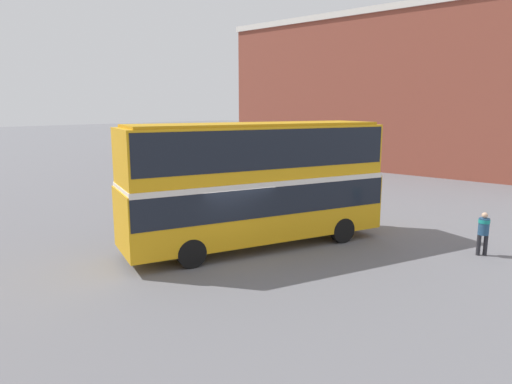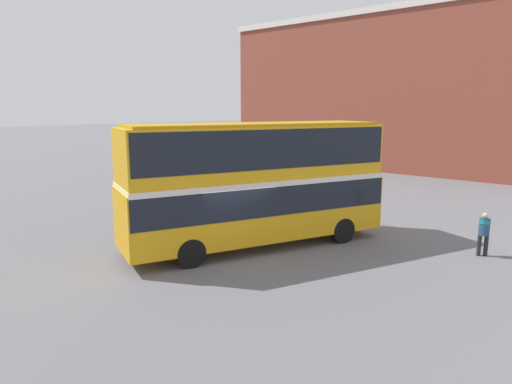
% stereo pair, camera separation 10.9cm
% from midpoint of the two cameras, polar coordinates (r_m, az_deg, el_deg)
% --- Properties ---
extents(ground_plane, '(240.00, 240.00, 0.00)m').
position_cam_midpoint_polar(ground_plane, '(16.42, -3.78, -8.06)').
color(ground_plane, slate).
extents(building_row_right, '(11.18, 30.43, 13.01)m').
position_cam_midpoint_polar(building_row_right, '(43.38, 18.04, 11.76)').
color(building_row_right, brown).
rests_on(building_row_right, ground_plane).
extents(double_decker_bus, '(10.27, 6.10, 4.67)m').
position_cam_midpoint_polar(double_decker_bus, '(17.01, -0.18, 1.88)').
color(double_decker_bus, gold).
rests_on(double_decker_bus, ground_plane).
extents(pedestrian_foreground, '(0.54, 0.54, 1.58)m').
position_cam_midpoint_polar(pedestrian_foreground, '(18.13, 26.41, -4.18)').
color(pedestrian_foreground, '#232328').
rests_on(pedestrian_foreground, ground_plane).
extents(parked_car_kerb_near, '(4.48, 2.65, 1.51)m').
position_cam_midpoint_polar(parked_car_kerb_near, '(33.63, -2.62, 2.94)').
color(parked_car_kerb_near, silver).
rests_on(parked_car_kerb_near, ground_plane).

